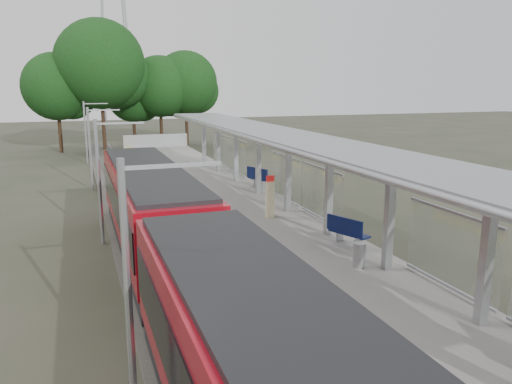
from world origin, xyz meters
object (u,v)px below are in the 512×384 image
train (188,265)px  bench_mid (347,231)px  info_pillar_far (270,199)px  bench_far (259,177)px  litter_bin (359,255)px

train → bench_mid: bearing=23.0°
train → info_pillar_far: size_ratio=14.70×
train → bench_far: train is taller
bench_far → litter_bin: 13.12m
bench_far → bench_mid: bearing=-115.0°
bench_far → info_pillar_far: size_ratio=0.95×
bench_mid → info_pillar_far: bearing=81.5°
info_pillar_far → litter_bin: info_pillar_far is taller
bench_mid → bench_far: (0.64, 11.02, 0.04)m
bench_mid → info_pillar_far: size_ratio=0.89×
bench_mid → litter_bin: bearing=-131.0°
info_pillar_far → train: bearing=-130.3°
bench_mid → info_pillar_far: info_pillar_far is taller
train → bench_mid: 7.03m
bench_far → litter_bin: bench_far is taller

